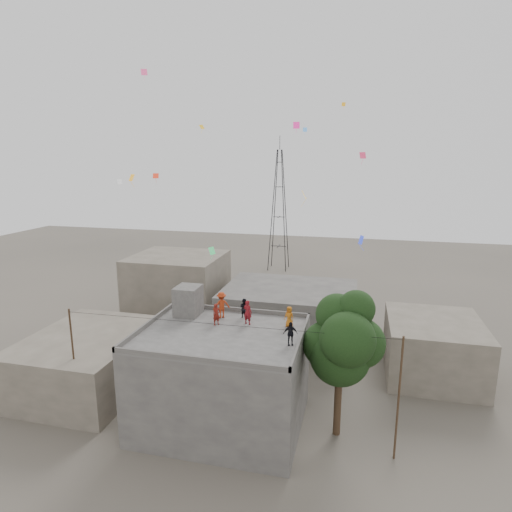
{
  "coord_description": "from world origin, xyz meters",
  "views": [
    {
      "loc": [
        7.93,
        -23.34,
        16.49
      ],
      "look_at": [
        1.89,
        1.31,
        10.78
      ],
      "focal_mm": 30.0,
      "sensor_mm": 36.0,
      "label": 1
    }
  ],
  "objects_px": {
    "tree": "(344,341)",
    "transmission_tower": "(279,211)",
    "person_red_adult": "(248,312)",
    "person_dark_adult": "(290,334)",
    "stair_head_box": "(188,301)"
  },
  "relations": [
    {
      "from": "person_red_adult",
      "to": "person_dark_adult",
      "type": "height_order",
      "value": "person_red_adult"
    },
    {
      "from": "stair_head_box",
      "to": "transmission_tower",
      "type": "xyz_separation_m",
      "value": [
        -0.8,
        37.4,
        1.97
      ]
    },
    {
      "from": "stair_head_box",
      "to": "person_dark_adult",
      "type": "xyz_separation_m",
      "value": [
        7.6,
        -3.27,
        -0.3
      ]
    },
    {
      "from": "transmission_tower",
      "to": "person_dark_adult",
      "type": "bearing_deg",
      "value": -78.33
    },
    {
      "from": "stair_head_box",
      "to": "tree",
      "type": "distance_m",
      "value": 10.8
    },
    {
      "from": "stair_head_box",
      "to": "person_red_adult",
      "type": "relative_size",
      "value": 1.24
    },
    {
      "from": "tree",
      "to": "transmission_tower",
      "type": "relative_size",
      "value": 0.45
    },
    {
      "from": "transmission_tower",
      "to": "person_red_adult",
      "type": "bearing_deg",
      "value": -82.24
    },
    {
      "from": "stair_head_box",
      "to": "tree",
      "type": "bearing_deg",
      "value": -10.74
    },
    {
      "from": "stair_head_box",
      "to": "person_red_adult",
      "type": "height_order",
      "value": "stair_head_box"
    },
    {
      "from": "stair_head_box",
      "to": "transmission_tower",
      "type": "bearing_deg",
      "value": 91.23
    },
    {
      "from": "stair_head_box",
      "to": "tree",
      "type": "height_order",
      "value": "tree"
    },
    {
      "from": "person_red_adult",
      "to": "person_dark_adult",
      "type": "bearing_deg",
      "value": 157.65
    },
    {
      "from": "tree",
      "to": "person_red_adult",
      "type": "height_order",
      "value": "tree"
    },
    {
      "from": "person_dark_adult",
      "to": "tree",
      "type": "bearing_deg",
      "value": 4.43
    }
  ]
}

